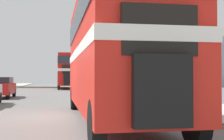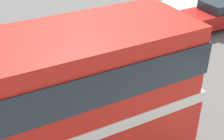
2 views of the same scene
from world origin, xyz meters
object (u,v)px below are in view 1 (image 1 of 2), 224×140
at_px(double_decker_bus, 112,47).
at_px(pedestrian_walking, 166,83).
at_px(car_parked_far, 0,87).
at_px(bus_distant, 67,69).
at_px(street_lamp, 210,3).
at_px(bicycle_on_pavement, 123,88).

height_order(double_decker_bus, pedestrian_walking, double_decker_bus).
bearing_deg(pedestrian_walking, car_parked_far, 163.15).
bearing_deg(bus_distant, street_lamp, -83.19).
xyz_separation_m(car_parked_far, pedestrian_walking, (11.07, -3.35, 0.30)).
distance_m(car_parked_far, pedestrian_walking, 11.57).
xyz_separation_m(double_decker_bus, car_parked_far, (-5.78, 12.68, -1.71)).
height_order(pedestrian_walking, street_lamp, street_lamp).
distance_m(pedestrian_walking, bicycle_on_pavement, 8.93).
height_order(car_parked_far, street_lamp, street_lamp).
bearing_deg(bicycle_on_pavement, bus_distant, 110.71).
distance_m(pedestrian_walking, street_lamp, 10.52).
relative_size(bus_distant, car_parked_far, 2.75).
bearing_deg(double_decker_bus, bus_distant, 90.93).
bearing_deg(pedestrian_walking, bicycle_on_pavement, 96.81).
height_order(bus_distant, car_parked_far, bus_distant).
distance_m(bus_distant, pedestrian_walking, 22.19).
relative_size(bus_distant, pedestrian_walking, 6.52).
bearing_deg(double_decker_bus, car_parked_far, 114.50).
distance_m(double_decker_bus, bicycle_on_pavement, 18.77).
bearing_deg(double_decker_bus, street_lamp, -10.26).
bearing_deg(double_decker_bus, bicycle_on_pavement, 76.88).
distance_m(double_decker_bus, street_lamp, 3.61).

